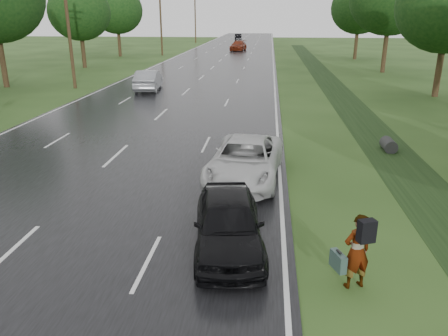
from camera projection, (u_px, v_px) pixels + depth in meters
name	position (u px, v px, depth m)	size (l,w,h in m)	color
ground	(7.00, 256.00, 10.68)	(220.00, 220.00, 0.00)	#264117
road	(218.00, 63.00, 52.90)	(14.00, 180.00, 0.04)	black
edge_stripe_east	(273.00, 64.00, 52.25)	(0.12, 180.00, 0.01)	silver
edge_stripe_west	(163.00, 62.00, 53.53)	(0.12, 180.00, 0.01)	silver
center_line	(218.00, 63.00, 52.89)	(0.12, 180.00, 0.01)	silver
drainage_ditch	(353.00, 109.00, 27.13)	(2.20, 120.00, 0.56)	black
utility_pole_mid	(68.00, 20.00, 33.28)	(1.60, 0.26, 10.00)	#372B16
utility_pole_far	(161.00, 17.00, 61.44)	(1.60, 0.26, 10.00)	#372B16
utility_pole_distant	(195.00, 17.00, 89.59)	(1.60, 0.26, 10.00)	#372B16
tree_east_f	(359.00, 8.00, 55.70)	(7.20, 7.20, 9.62)	#372B16
tree_west_d	(79.00, 12.00, 46.69)	(6.60, 6.60, 8.80)	#372B16
tree_west_f	(117.00, 10.00, 59.78)	(7.00, 7.00, 9.29)	#372B16
pedestrian	(356.00, 251.00, 9.18)	(0.90, 0.70, 1.72)	#A5998C
white_pickup	(245.00, 160.00, 15.35)	(2.37, 5.13, 1.43)	silver
dark_sedan	(228.00, 223.00, 10.74)	(1.66, 4.13, 1.41)	black
silver_sedan	(149.00, 80.00, 33.63)	(1.63, 4.67, 1.54)	gray
far_car_red	(238.00, 46.00, 71.02)	(2.14, 5.25, 1.52)	#671D0B
far_car_dark	(238.00, 37.00, 99.93)	(1.51, 4.32, 1.42)	black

